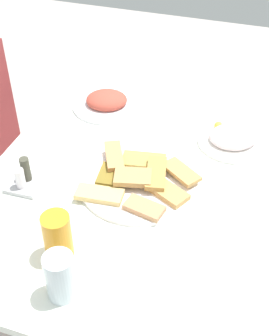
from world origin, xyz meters
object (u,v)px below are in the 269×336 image
(pide_platter, at_px, (138,181))
(drinking_glass, at_px, (60,277))
(condiment_caddy, at_px, (24,179))
(dining_table, at_px, (132,195))
(soda_can, at_px, (58,237))
(salad_plate_greens, at_px, (233,138))
(salad_plate_rice, at_px, (107,102))

(pide_platter, relative_size, drinking_glass, 2.81)
(pide_platter, height_order, condiment_caddy, condiment_caddy)
(dining_table, bearing_deg, pide_platter, -145.17)
(dining_table, height_order, soda_can, soda_can)
(soda_can, distance_m, condiment_caddy, 0.27)
(salad_plate_greens, height_order, drinking_glass, drinking_glass)
(salad_plate_greens, relative_size, drinking_glass, 1.81)
(pide_platter, distance_m, condiment_caddy, 0.31)
(salad_plate_greens, height_order, salad_plate_rice, salad_plate_rice)
(dining_table, distance_m, soda_can, 0.38)
(drinking_glass, xyz_separation_m, condiment_caddy, (0.28, 0.25, -0.03))
(dining_table, height_order, salad_plate_rice, salad_plate_rice)
(salad_plate_rice, relative_size, condiment_caddy, 2.53)
(salad_plate_greens, relative_size, salad_plate_rice, 0.92)
(salad_plate_greens, distance_m, drinking_glass, 0.71)
(dining_table, relative_size, condiment_caddy, 11.78)
(dining_table, distance_m, drinking_glass, 0.46)
(soda_can, bearing_deg, drinking_glass, -151.53)
(salad_plate_greens, height_order, soda_can, soda_can)
(dining_table, bearing_deg, salad_plate_rice, 32.65)
(salad_plate_greens, bearing_deg, salad_plate_rice, 80.48)
(pide_platter, distance_m, drinking_glass, 0.39)
(dining_table, bearing_deg, condiment_caddy, 120.08)
(dining_table, height_order, salad_plate_greens, salad_plate_greens)
(soda_can, relative_size, drinking_glass, 1.03)
(pide_platter, relative_size, salad_plate_rice, 1.42)
(salad_plate_greens, bearing_deg, dining_table, 132.04)
(salad_plate_rice, bearing_deg, pide_platter, -147.04)
(dining_table, height_order, pide_platter, pide_platter)
(condiment_caddy, bearing_deg, drinking_glass, -139.03)
(dining_table, bearing_deg, drinking_glass, 178.35)
(salad_plate_greens, height_order, condiment_caddy, condiment_caddy)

